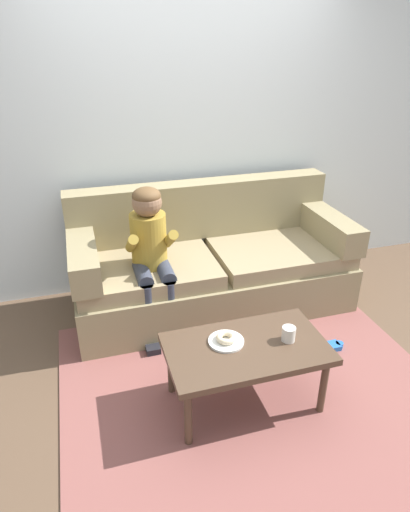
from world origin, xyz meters
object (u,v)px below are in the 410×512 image
couch (211,265)px  donut (226,338)px  mug (289,334)px  person_child (151,248)px  coffee_table (246,353)px  toy_controller (329,348)px

couch → donut: couch is taller
donut → mug: 0.37m
couch → person_child: bearing=-157.9°
donut → mug: (0.35, -0.09, 0.01)m
coffee_table → mug: (0.25, -0.02, 0.09)m
couch → coffee_table: couch is taller
person_child → toy_controller: person_child is taller
coffee_table → donut: size_ratio=7.80×
couch → mug: (0.11, -1.17, 0.13)m
couch → mug: 1.18m
couch → toy_controller: 1.11m
person_child → mug: person_child is taller
person_child → mug: size_ratio=12.24×
couch → donut: 1.12m
person_child → mug: bearing=-57.1°
person_child → coffee_table: bearing=-68.6°
toy_controller → couch: bearing=157.6°
couch → mug: couch is taller
person_child → donut: person_child is taller
person_child → mug: (0.62, -0.96, -0.20)m
mug → coffee_table: bearing=175.5°
couch → mug: bearing=-84.8°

